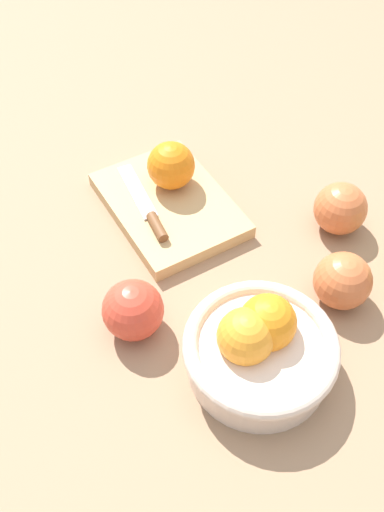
{
  "coord_description": "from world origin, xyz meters",
  "views": [
    {
      "loc": [
        -0.31,
        0.35,
        0.58
      ],
      "look_at": [
        0.02,
        0.07,
        0.04
      ],
      "focal_mm": 40.19,
      "sensor_mm": 36.0,
      "label": 1
    }
  ],
  "objects_px": {
    "bowl": "(259,348)",
    "apple_front_left_4": "(340,209)",
    "knife": "(148,211)",
    "cutting_board": "(169,205)",
    "orange_on_board": "(169,167)",
    "apple_back_center": "(133,310)",
    "apple_front_left_3": "(343,281)"
  },
  "relations": [
    {
      "from": "bowl",
      "to": "apple_front_left_3",
      "type": "relative_size",
      "value": 2.42
    },
    {
      "from": "orange_on_board",
      "to": "apple_back_center",
      "type": "xyz_separation_m",
      "value": [
        -0.15,
        0.17,
        -0.02
      ]
    },
    {
      "from": "knife",
      "to": "apple_front_left_3",
      "type": "distance_m",
      "value": 0.27
    },
    {
      "from": "knife",
      "to": "apple_back_center",
      "type": "distance_m",
      "value": 0.17
    },
    {
      "from": "bowl",
      "to": "apple_front_left_4",
      "type": "height_order",
      "value": "bowl"
    },
    {
      "from": "orange_on_board",
      "to": "apple_front_left_4",
      "type": "height_order",
      "value": "orange_on_board"
    },
    {
      "from": "orange_on_board",
      "to": "apple_front_left_3",
      "type": "distance_m",
      "value": 0.28
    },
    {
      "from": "apple_front_left_3",
      "to": "knife",
      "type": "bearing_deg",
      "value": 22.7
    },
    {
      "from": "knife",
      "to": "cutting_board",
      "type": "bearing_deg",
      "value": -85.01
    },
    {
      "from": "cutting_board",
      "to": "apple_back_center",
      "type": "relative_size",
      "value": 2.88
    },
    {
      "from": "bowl",
      "to": "apple_front_left_4",
      "type": "distance_m",
      "value": 0.24
    },
    {
      "from": "apple_front_left_4",
      "to": "apple_back_center",
      "type": "height_order",
      "value": "apple_back_center"
    },
    {
      "from": "apple_front_left_3",
      "to": "apple_back_center",
      "type": "height_order",
      "value": "apple_back_center"
    },
    {
      "from": "cutting_board",
      "to": "apple_front_left_3",
      "type": "xyz_separation_m",
      "value": [
        -0.25,
        -0.07,
        0.02
      ]
    },
    {
      "from": "bowl",
      "to": "apple_back_center",
      "type": "height_order",
      "value": "bowl"
    },
    {
      "from": "apple_back_center",
      "to": "cutting_board",
      "type": "bearing_deg",
      "value": -50.22
    },
    {
      "from": "orange_on_board",
      "to": "knife",
      "type": "xyz_separation_m",
      "value": [
        -0.03,
        0.06,
        -0.03
      ]
    },
    {
      "from": "apple_back_center",
      "to": "knife",
      "type": "bearing_deg",
      "value": -42.87
    },
    {
      "from": "apple_front_left_4",
      "to": "apple_back_center",
      "type": "distance_m",
      "value": 0.31
    },
    {
      "from": "bowl",
      "to": "knife",
      "type": "height_order",
      "value": "bowl"
    },
    {
      "from": "bowl",
      "to": "apple_front_left_3",
      "type": "bearing_deg",
      "value": -88.82
    },
    {
      "from": "apple_front_left_4",
      "to": "apple_back_center",
      "type": "relative_size",
      "value": 0.98
    },
    {
      "from": "cutting_board",
      "to": "knife",
      "type": "xyz_separation_m",
      "value": [
        -0.0,
        0.04,
        0.02
      ]
    },
    {
      "from": "cutting_board",
      "to": "orange_on_board",
      "type": "xyz_separation_m",
      "value": [
        0.02,
        -0.02,
        0.04
      ]
    },
    {
      "from": "knife",
      "to": "apple_front_left_3",
      "type": "height_order",
      "value": "apple_front_left_3"
    },
    {
      "from": "knife",
      "to": "apple_front_left_4",
      "type": "relative_size",
      "value": 2.2
    },
    {
      "from": "cutting_board",
      "to": "apple_front_left_4",
      "type": "xyz_separation_m",
      "value": [
        -0.17,
        -0.15,
        0.02
      ]
    },
    {
      "from": "orange_on_board",
      "to": "apple_back_center",
      "type": "relative_size",
      "value": 0.92
    },
    {
      "from": "apple_front_left_4",
      "to": "cutting_board",
      "type": "bearing_deg",
      "value": 42.51
    },
    {
      "from": "apple_front_left_3",
      "to": "cutting_board",
      "type": "bearing_deg",
      "value": 14.83
    },
    {
      "from": "knife",
      "to": "apple_back_center",
      "type": "xyz_separation_m",
      "value": [
        -0.12,
        0.11,
        0.01
      ]
    },
    {
      "from": "cutting_board",
      "to": "apple_front_left_4",
      "type": "distance_m",
      "value": 0.23
    }
  ]
}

